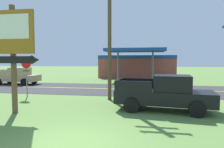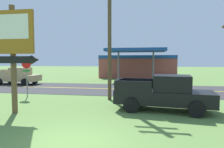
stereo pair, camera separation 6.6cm
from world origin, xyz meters
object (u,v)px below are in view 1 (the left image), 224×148
motel_sign (12,43)px  utility_pole (110,30)px  stop_sign (26,70)px  gas_station (137,66)px  pickup_tan_on_road (17,76)px  pickup_black_parked_on_lawn (165,93)px

motel_sign → utility_pole: bearing=47.4°
motel_sign → stop_sign: (-2.11, 4.44, -1.64)m
gas_station → motel_sign: bearing=-102.0°
pickup_tan_on_road → utility_pole: bearing=-30.8°
stop_sign → gas_station: bearing=69.9°
gas_station → pickup_black_parked_on_lawn: size_ratio=2.22×
pickup_black_parked_on_lawn → gas_station: bearing=96.5°
utility_pole → pickup_black_parked_on_lawn: 5.90m
motel_sign → gas_station: (5.20, 24.41, -1.72)m
stop_sign → pickup_black_parked_on_lawn: 10.22m
utility_pole → gas_station: utility_pole is taller
motel_sign → pickup_black_parked_on_lawn: 8.45m
gas_station → pickup_black_parked_on_lawn: gas_station is taller
pickup_black_parked_on_lawn → motel_sign: bearing=-165.6°
utility_pole → gas_station: size_ratio=0.77×
utility_pole → pickup_black_parked_on_lawn: bearing=-35.8°
gas_station → pickup_tan_on_road: bearing=-136.6°
motel_sign → stop_sign: motel_sign is taller
utility_pole → pickup_black_parked_on_lawn: utility_pole is taller
pickup_tan_on_road → pickup_black_parked_on_lawn: bearing=-31.9°
stop_sign → motel_sign: bearing=-64.5°
motel_sign → utility_pole: (4.19, 4.56, 1.24)m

